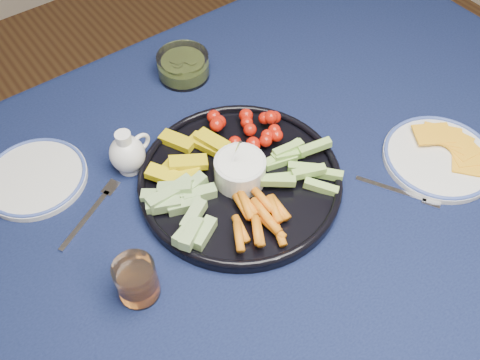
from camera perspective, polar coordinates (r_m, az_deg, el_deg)
dining_table at (r=1.07m, az=0.19°, el=-5.08°), size 1.67×1.07×0.75m
crudite_platter at (r=1.01m, az=-0.08°, el=0.17°), size 0.39×0.39×0.12m
creamer_pitcher at (r=1.04m, az=-11.89°, el=2.81°), size 0.09×0.07×0.10m
pickle_bowl at (r=1.24m, az=-6.06°, el=11.93°), size 0.12×0.12×0.05m
cheese_plate at (r=1.13m, az=20.53°, el=2.39°), size 0.22×0.22×0.03m
juice_tumbler at (r=0.89m, az=-10.92°, el=-10.59°), size 0.07×0.07×0.08m
fork_left at (r=1.03m, az=-15.25°, el=-2.95°), size 0.16×0.09×0.00m
fork_right at (r=1.06m, az=17.17°, el=-1.40°), size 0.09×0.15×0.00m
side_plate_extra at (r=1.10m, az=-21.02°, el=0.27°), size 0.20×0.20×0.02m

